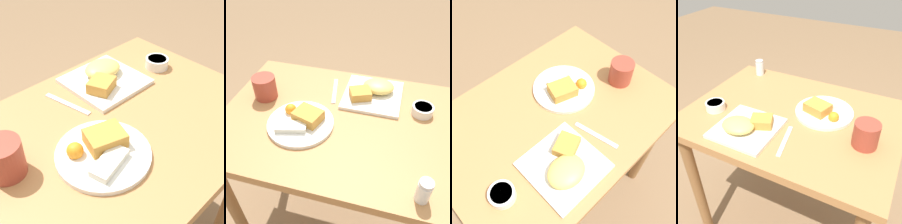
# 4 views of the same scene
# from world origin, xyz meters

# --- Properties ---
(dining_table) EXTENTS (0.90, 0.66, 0.76)m
(dining_table) POSITION_xyz_m (0.00, 0.00, 0.64)
(dining_table) COLOR #B27A47
(dining_table) RESTS_ON ground_plane
(plate_square_near) EXTENTS (0.24, 0.24, 0.06)m
(plate_square_near) POSITION_xyz_m (-0.11, -0.18, 0.78)
(plate_square_near) COLOR white
(plate_square_near) RESTS_ON dining_table
(plate_oval_far) EXTENTS (0.25, 0.25, 0.05)m
(plate_oval_far) POSITION_xyz_m (0.12, 0.06, 0.77)
(plate_oval_far) COLOR white
(plate_oval_far) RESTS_ON dining_table
(sauce_ramekin) EXTENTS (0.08, 0.08, 0.04)m
(sauce_ramekin) POSITION_xyz_m (-0.32, -0.12, 0.78)
(sauce_ramekin) COLOR white
(sauce_ramekin) RESTS_ON dining_table
(butter_knife) EXTENTS (0.05, 0.17, 0.00)m
(butter_knife) POSITION_xyz_m (0.05, -0.17, 0.76)
(butter_knife) COLOR silver
(butter_knife) RESTS_ON dining_table
(coffee_mug) EXTENTS (0.09, 0.09, 0.10)m
(coffee_mug) POSITION_xyz_m (0.32, -0.06, 0.81)
(coffee_mug) COLOR #9E3D2D
(coffee_mug) RESTS_ON dining_table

